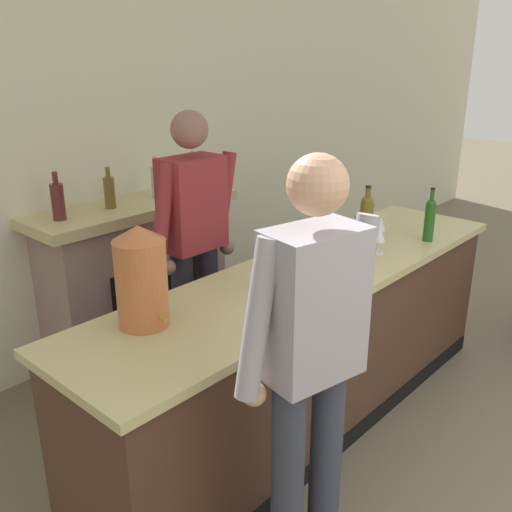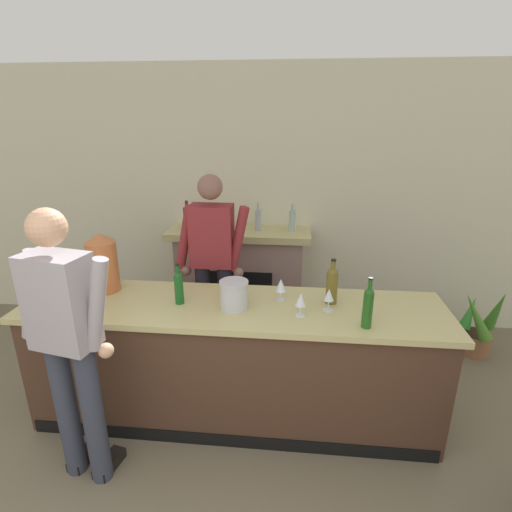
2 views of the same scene
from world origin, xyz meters
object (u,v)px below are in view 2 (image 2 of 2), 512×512
object	(u,v)px
fireplace_stone	(240,278)
wine_glass_mid_counter	(301,300)
potted_plant_corner	(478,329)
wine_glass_front_right	(281,286)
wine_bottle_riesling_slim	(332,284)
wine_glass_front_left	(329,296)
copper_dispenser	(102,262)
wine_bottle_port_short	(179,286)
person_bartender	(213,266)
person_customer	(68,342)
wine_bottle_burgundy_dark	(368,306)
ice_bucket_steel	(234,295)

from	to	relation	value
fireplace_stone	wine_glass_mid_counter	xyz separation A→B (m)	(0.63, -1.54, 0.50)
potted_plant_corner	wine_glass_front_right	size ratio (longest dim) A/B	4.32
wine_bottle_riesling_slim	wine_glass_front_left	world-z (taller)	wine_bottle_riesling_slim
fireplace_stone	copper_dispenser	distance (m)	1.65
potted_plant_corner	wine_bottle_port_short	distance (m)	2.97
wine_bottle_riesling_slim	wine_glass_front_right	bearing A→B (deg)	178.08
fireplace_stone	person_bartender	bearing A→B (deg)	-99.30
person_bartender	wine_glass_front_left	xyz separation A→B (m)	(0.95, -0.67, 0.07)
person_customer	person_bartender	world-z (taller)	person_bartender
person_customer	wine_glass_mid_counter	bearing A→B (deg)	21.08
wine_bottle_burgundy_dark	wine_bottle_port_short	size ratio (longest dim) A/B	1.13
wine_bottle_riesling_slim	wine_glass_mid_counter	distance (m)	0.32
potted_plant_corner	wine_bottle_riesling_slim	distance (m)	2.02
potted_plant_corner	copper_dispenser	size ratio (longest dim) A/B	1.56
wine_bottle_riesling_slim	wine_glass_front_right	world-z (taller)	wine_bottle_riesling_slim
wine_glass_mid_counter	wine_glass_front_left	bearing A→B (deg)	28.52
person_bartender	wine_bottle_port_short	world-z (taller)	person_bartender
person_customer	person_bartender	size ratio (longest dim) A/B	1.00
wine_bottle_riesling_slim	wine_glass_front_right	size ratio (longest dim) A/B	2.03
fireplace_stone	ice_bucket_steel	world-z (taller)	fireplace_stone
potted_plant_corner	wine_glass_front_left	world-z (taller)	wine_glass_front_left
person_customer	ice_bucket_steel	bearing A→B (deg)	33.38
wine_bottle_riesling_slim	wine_bottle_port_short	distance (m)	1.09
person_customer	wine_bottle_riesling_slim	bearing A→B (deg)	25.38
copper_dispenser	wine_glass_front_right	world-z (taller)	copper_dispenser
wine_bottle_riesling_slim	person_bartender	bearing A→B (deg)	150.71
potted_plant_corner	wine_glass_front_right	bearing A→B (deg)	-152.78
fireplace_stone	person_bartender	distance (m)	0.89
copper_dispenser	person_bartender	bearing A→B (deg)	33.80
potted_plant_corner	wine_glass_mid_counter	xyz separation A→B (m)	(-1.77, -1.22, 0.81)
person_customer	wine_glass_mid_counter	size ratio (longest dim) A/B	10.72
wine_bottle_burgundy_dark	wine_bottle_riesling_slim	bearing A→B (deg)	120.55
wine_glass_front_left	wine_bottle_riesling_slim	bearing A→B (deg)	76.74
copper_dispenser	person_customer	bearing A→B (deg)	-79.47
wine_glass_mid_counter	wine_bottle_port_short	bearing A→B (deg)	172.68
person_customer	wine_bottle_burgundy_dark	world-z (taller)	person_customer
potted_plant_corner	wine_glass_mid_counter	distance (m)	2.29
wine_bottle_riesling_slim	wine_glass_front_left	xyz separation A→B (m)	(-0.03, -0.12, -0.04)
wine_glass_front_left	wine_glass_mid_counter	xyz separation A→B (m)	(-0.19, -0.11, 0.01)
potted_plant_corner	wine_bottle_burgundy_dark	size ratio (longest dim) A/B	2.08
wine_bottle_burgundy_dark	wine_glass_mid_counter	size ratio (longest dim) A/B	2.05
wine_bottle_burgundy_dark	wine_bottle_port_short	bearing A→B (deg)	170.28
potted_plant_corner	wine_bottle_port_short	bearing A→B (deg)	-157.16
fireplace_stone	wine_glass_front_left	distance (m)	1.73
copper_dispenser	wine_glass_front_left	distance (m)	1.71
copper_dispenser	ice_bucket_steel	size ratio (longest dim) A/B	2.21
potted_plant_corner	person_customer	size ratio (longest dim) A/B	0.40
copper_dispenser	wine_glass_mid_counter	size ratio (longest dim) A/B	2.73
fireplace_stone	potted_plant_corner	world-z (taller)	fireplace_stone
potted_plant_corner	wine_glass_front_left	distance (m)	2.09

